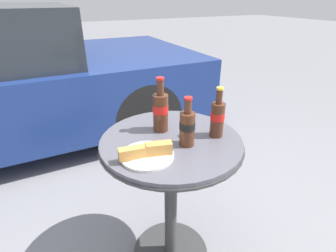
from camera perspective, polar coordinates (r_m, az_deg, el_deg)
The scene contains 5 objects.
bistro_table at distance 1.29m, azimuth 0.64°, elevation -10.95°, with size 0.65×0.65×0.76m.
cola_bottle_left at distance 1.21m, azimuth -1.64°, elevation 3.40°, with size 0.07×0.07×0.26m.
cola_bottle_right at distance 1.10m, azimuth 4.20°, elevation -0.19°, with size 0.07×0.07×0.22m.
cola_bottle_center at distance 1.18m, azimuth 10.71°, elevation 1.82°, with size 0.06×0.06×0.23m.
lunch_plate_near at distance 1.04m, azimuth -4.54°, elevation -5.93°, with size 0.22×0.21×0.06m.
Camera 1 is at (-0.47, -0.91, 1.34)m, focal length 28.00 mm.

